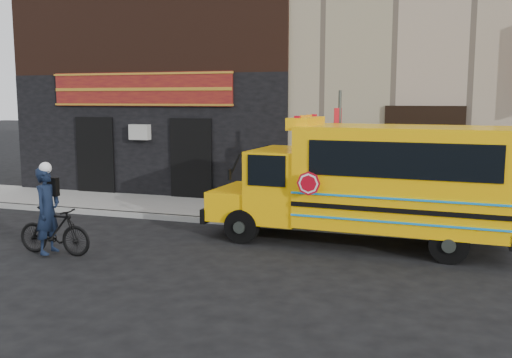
{
  "coord_description": "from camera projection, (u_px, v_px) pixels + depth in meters",
  "views": [
    {
      "loc": [
        4.58,
        -11.37,
        3.36
      ],
      "look_at": [
        0.18,
        1.85,
        1.38
      ],
      "focal_mm": 40.0,
      "sensor_mm": 36.0,
      "label": 1
    }
  ],
  "objects": [
    {
      "name": "curb",
      "position": [
        258.0,
        224.0,
        15.02
      ],
      "size": [
        40.0,
        0.2,
        0.15
      ],
      "primitive_type": "cube",
      "color": "gray",
      "rests_on": "ground"
    },
    {
      "name": "sidewalk",
      "position": [
        275.0,
        213.0,
        16.43
      ],
      "size": [
        40.0,
        3.0,
        0.15
      ],
      "primitive_type": "cube",
      "color": "gray",
      "rests_on": "ground"
    },
    {
      "name": "building",
      "position": [
        322.0,
        24.0,
        21.56
      ],
      "size": [
        20.0,
        10.7,
        12.0
      ],
      "color": "gray",
      "rests_on": "sidewalk"
    },
    {
      "name": "school_bus",
      "position": [
        372.0,
        180.0,
        13.01
      ],
      "size": [
        7.0,
        2.52,
        2.92
      ],
      "color": "black",
      "rests_on": "ground"
    },
    {
      "name": "sign_pole",
      "position": [
        339.0,
        154.0,
        14.62
      ],
      "size": [
        0.15,
        0.29,
        3.56
      ],
      "color": "#39403A",
      "rests_on": "ground"
    },
    {
      "name": "bicycle",
      "position": [
        54.0,
        231.0,
        12.28
      ],
      "size": [
        1.76,
        0.54,
        1.05
      ],
      "primitive_type": "imported",
      "rotation": [
        0.0,
        0.0,
        1.59
      ],
      "color": "black",
      "rests_on": "ground"
    },
    {
      "name": "ground",
      "position": [
        222.0,
        252.0,
        12.59
      ],
      "size": [
        120.0,
        120.0,
        0.0
      ],
      "primitive_type": "plane",
      "color": "black",
      "rests_on": "ground"
    },
    {
      "name": "cyclist",
      "position": [
        48.0,
        213.0,
        12.18
      ],
      "size": [
        0.48,
        0.7,
        1.86
      ],
      "primitive_type": "imported",
      "rotation": [
        0.0,
        0.0,
        1.62
      ],
      "color": "black",
      "rests_on": "ground"
    }
  ]
}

